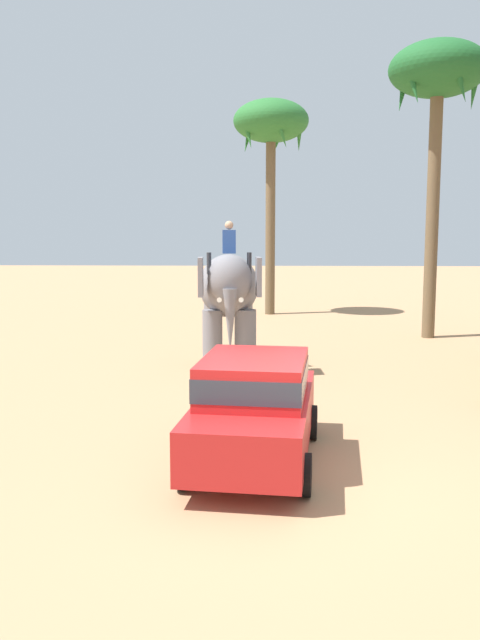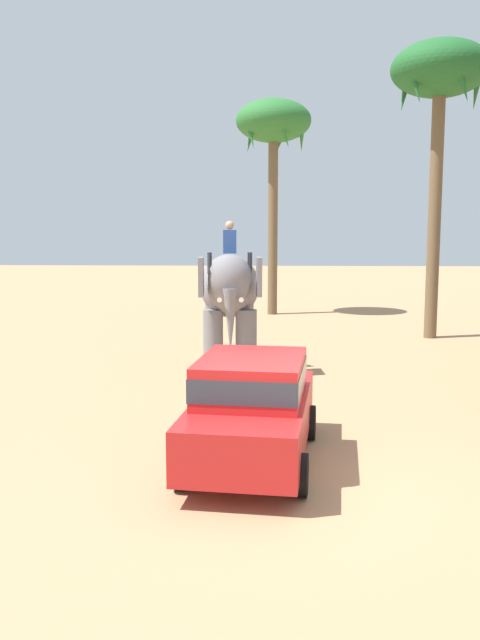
{
  "view_description": "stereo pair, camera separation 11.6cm",
  "coord_description": "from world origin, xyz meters",
  "views": [
    {
      "loc": [
        -0.22,
        -9.39,
        3.63
      ],
      "look_at": [
        -0.78,
        5.63,
        1.6
      ],
      "focal_mm": 37.16,
      "sensor_mm": 36.0,
      "label": 1
    },
    {
      "loc": [
        -0.11,
        -9.39,
        3.63
      ],
      "look_at": [
        -0.78,
        5.63,
        1.6
      ],
      "focal_mm": 37.16,
      "sensor_mm": 36.0,
      "label": 2
    }
  ],
  "objects": [
    {
      "name": "palm_tree_behind_elephant",
      "position": [
        0.03,
        19.51,
        7.94
      ],
      "size": [
        3.2,
        3.2,
        9.15
      ],
      "color": "brown",
      "rests_on": "ground"
    },
    {
      "name": "elephant_with_mahout",
      "position": [
        -1.17,
        8.29,
        1.99
      ],
      "size": [
        1.82,
        3.93,
        3.88
      ],
      "color": "slate",
      "rests_on": "ground"
    },
    {
      "name": "ground_plane",
      "position": [
        0.0,
        0.0,
        0.0
      ],
      "size": [
        120.0,
        120.0,
        0.0
      ],
      "primitive_type": "plane",
      "color": "tan"
    },
    {
      "name": "car_sedan_foreground",
      "position": [
        -0.37,
        0.69,
        0.93
      ],
      "size": [
        2.21,
        4.26,
        1.7
      ],
      "color": "red",
      "rests_on": "ground"
    },
    {
      "name": "palm_tree_near_hut",
      "position": [
        5.4,
        13.26,
        8.49
      ],
      "size": [
        3.2,
        3.2,
        9.76
      ],
      "color": "brown",
      "rests_on": "ground"
    }
  ]
}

